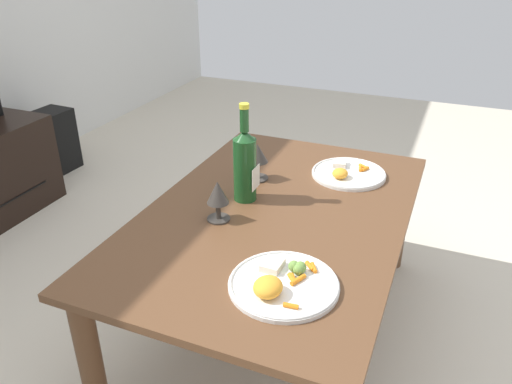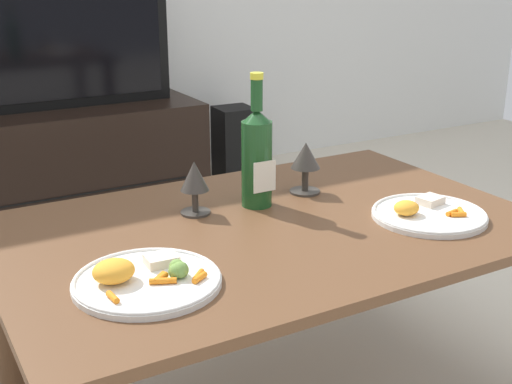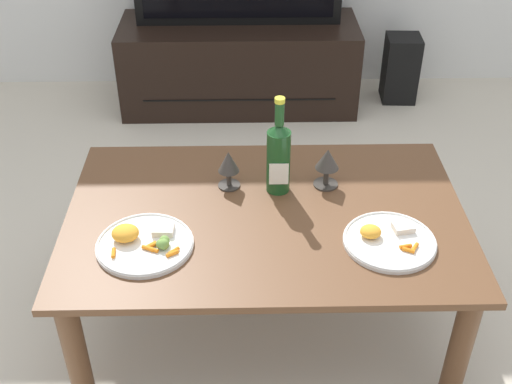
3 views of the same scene
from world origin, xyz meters
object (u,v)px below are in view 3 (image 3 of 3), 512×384
(goblet_left, at_px, (229,164))
(dinner_plate_left, at_px, (144,242))
(dinner_plate_right, at_px, (389,240))
(floor_speaker, at_px, (401,68))
(tv_stand, at_px, (239,65))
(dining_table, at_px, (266,231))
(wine_bottle, at_px, (279,155))
(goblet_right, at_px, (327,162))

(goblet_left, distance_m, dinner_plate_left, 0.41)
(goblet_left, height_order, dinner_plate_right, goblet_left)
(floor_speaker, relative_size, dinner_plate_left, 1.29)
(tv_stand, relative_size, dinner_plate_right, 4.61)
(floor_speaker, distance_m, dinner_plate_left, 2.28)
(dining_table, relative_size, floor_speaker, 3.39)
(wine_bottle, height_order, goblet_right, wine_bottle)
(dining_table, relative_size, wine_bottle, 3.73)
(goblet_left, xyz_separation_m, goblet_right, (0.33, 0.00, 0.01))
(goblet_right, distance_m, dinner_plate_left, 0.66)
(wine_bottle, height_order, goblet_left, wine_bottle)
(floor_speaker, height_order, wine_bottle, wine_bottle)
(floor_speaker, xyz_separation_m, dinner_plate_left, (-1.20, -1.91, 0.32))
(dining_table, xyz_separation_m, goblet_left, (-0.12, 0.16, 0.17))
(wine_bottle, relative_size, dinner_plate_right, 1.22)
(tv_stand, bearing_deg, floor_speaker, 1.99)
(goblet_right, bearing_deg, dinner_plate_right, -63.03)
(dinner_plate_left, height_order, dinner_plate_right, dinner_plate_left)
(dining_table, bearing_deg, wine_bottle, 71.52)
(goblet_left, bearing_deg, tv_stand, 88.97)
(floor_speaker, distance_m, goblet_left, 1.90)
(dining_table, distance_m, goblet_left, 0.26)
(tv_stand, distance_m, dinner_plate_right, 1.95)
(tv_stand, relative_size, goblet_right, 9.17)
(floor_speaker, height_order, dinner_plate_right, dinner_plate_right)
(goblet_right, xyz_separation_m, dinner_plate_left, (-0.58, -0.31, -0.08))
(goblet_right, bearing_deg, floor_speaker, 68.69)
(dining_table, xyz_separation_m, dinner_plate_left, (-0.37, -0.16, 0.09))
(floor_speaker, height_order, dinner_plate_left, dinner_plate_left)
(tv_stand, height_order, dinner_plate_left, dinner_plate_left)
(goblet_left, distance_m, goblet_right, 0.33)
(dining_table, bearing_deg, dinner_plate_left, -157.38)
(dinner_plate_right, bearing_deg, tv_stand, 103.78)
(wine_bottle, bearing_deg, dining_table, -108.48)
(goblet_left, bearing_deg, wine_bottle, -7.75)
(dining_table, distance_m, wine_bottle, 0.26)
(floor_speaker, height_order, goblet_left, goblet_left)
(tv_stand, xyz_separation_m, goblet_right, (0.30, -1.56, 0.36))
(wine_bottle, distance_m, goblet_right, 0.17)
(dining_table, xyz_separation_m, dinner_plate_right, (0.37, -0.16, 0.09))
(dining_table, xyz_separation_m, wine_bottle, (0.04, 0.13, 0.21))
(tv_stand, bearing_deg, goblet_right, -79.08)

